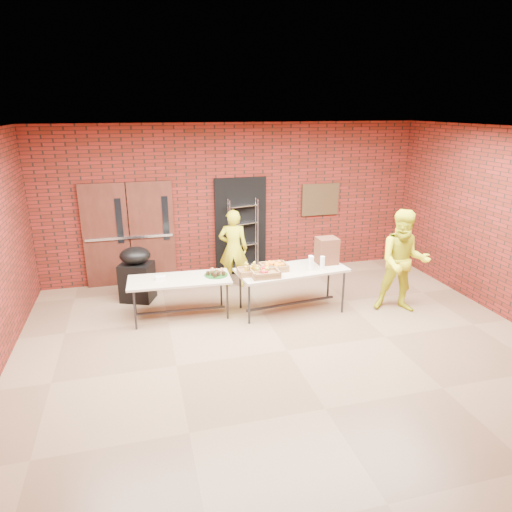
{
  "coord_description": "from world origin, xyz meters",
  "views": [
    {
      "loc": [
        -2.02,
        -5.75,
        3.5
      ],
      "look_at": [
        -0.11,
        1.4,
        1.06
      ],
      "focal_mm": 32.0,
      "sensor_mm": 36.0,
      "label": 1
    }
  ],
  "objects_px": {
    "wire_rack": "(243,238)",
    "covered_grill": "(137,274)",
    "table_left": "(180,282)",
    "volunteer_woman": "(233,249)",
    "coffee_dispenser": "(327,251)",
    "volunteer_man": "(403,262)",
    "table_right": "(292,272)"
  },
  "relations": [
    {
      "from": "table_right",
      "to": "coffee_dispenser",
      "type": "xyz_separation_m",
      "value": [
        0.71,
        0.14,
        0.3
      ]
    },
    {
      "from": "covered_grill",
      "to": "volunteer_man",
      "type": "relative_size",
      "value": 0.57
    },
    {
      "from": "covered_grill",
      "to": "volunteer_woman",
      "type": "xyz_separation_m",
      "value": [
        1.9,
        0.22,
        0.27
      ]
    },
    {
      "from": "table_left",
      "to": "coffee_dispenser",
      "type": "xyz_separation_m",
      "value": [
        2.64,
        -0.11,
        0.38
      ]
    },
    {
      "from": "wire_rack",
      "to": "volunteer_man",
      "type": "xyz_separation_m",
      "value": [
        2.29,
        -2.47,
        0.08
      ]
    },
    {
      "from": "covered_grill",
      "to": "table_right",
      "type": "bearing_deg",
      "value": -1.79
    },
    {
      "from": "volunteer_woman",
      "to": "volunteer_man",
      "type": "relative_size",
      "value": 0.86
    },
    {
      "from": "volunteer_woman",
      "to": "wire_rack",
      "type": "bearing_deg",
      "value": -106.43
    },
    {
      "from": "table_right",
      "to": "volunteer_man",
      "type": "xyz_separation_m",
      "value": [
        1.89,
        -0.49,
        0.2
      ]
    },
    {
      "from": "wire_rack",
      "to": "coffee_dispenser",
      "type": "distance_m",
      "value": 2.16
    },
    {
      "from": "coffee_dispenser",
      "to": "volunteer_man",
      "type": "bearing_deg",
      "value": -27.88
    },
    {
      "from": "coffee_dispenser",
      "to": "wire_rack",
      "type": "bearing_deg",
      "value": 121.06
    },
    {
      "from": "coffee_dispenser",
      "to": "volunteer_woman",
      "type": "xyz_separation_m",
      "value": [
        -1.45,
        1.28,
        -0.23
      ]
    },
    {
      "from": "wire_rack",
      "to": "volunteer_woman",
      "type": "xyz_separation_m",
      "value": [
        -0.34,
        -0.56,
        -0.04
      ]
    },
    {
      "from": "table_right",
      "to": "table_left",
      "type": "bearing_deg",
      "value": 166.71
    },
    {
      "from": "volunteer_woman",
      "to": "covered_grill",
      "type": "bearing_deg",
      "value": 21.48
    },
    {
      "from": "table_right",
      "to": "covered_grill",
      "type": "height_order",
      "value": "covered_grill"
    },
    {
      "from": "volunteer_man",
      "to": "coffee_dispenser",
      "type": "bearing_deg",
      "value": 175.07
    },
    {
      "from": "table_left",
      "to": "volunteer_woman",
      "type": "height_order",
      "value": "volunteer_woman"
    },
    {
      "from": "covered_grill",
      "to": "volunteer_woman",
      "type": "bearing_deg",
      "value": 29.32
    },
    {
      "from": "table_left",
      "to": "coffee_dispenser",
      "type": "height_order",
      "value": "coffee_dispenser"
    },
    {
      "from": "wire_rack",
      "to": "covered_grill",
      "type": "height_order",
      "value": "wire_rack"
    },
    {
      "from": "wire_rack",
      "to": "coffee_dispenser",
      "type": "bearing_deg",
      "value": -72.07
    },
    {
      "from": "coffee_dispenser",
      "to": "table_right",
      "type": "bearing_deg",
      "value": -168.99
    },
    {
      "from": "table_left",
      "to": "wire_rack",
      "type": "bearing_deg",
      "value": 51.44
    },
    {
      "from": "table_left",
      "to": "table_right",
      "type": "height_order",
      "value": "table_right"
    },
    {
      "from": "table_left",
      "to": "table_right",
      "type": "xyz_separation_m",
      "value": [
        1.94,
        -0.24,
        0.07
      ]
    },
    {
      "from": "wire_rack",
      "to": "table_left",
      "type": "bearing_deg",
      "value": -144.6
    },
    {
      "from": "wire_rack",
      "to": "volunteer_man",
      "type": "height_order",
      "value": "volunteer_man"
    },
    {
      "from": "table_left",
      "to": "covered_grill",
      "type": "bearing_deg",
      "value": 129.39
    },
    {
      "from": "table_right",
      "to": "covered_grill",
      "type": "xyz_separation_m",
      "value": [
        -2.64,
        1.2,
        -0.2
      ]
    },
    {
      "from": "wire_rack",
      "to": "volunteer_man",
      "type": "bearing_deg",
      "value": -60.27
    }
  ]
}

